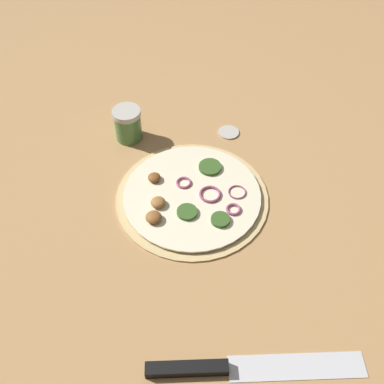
# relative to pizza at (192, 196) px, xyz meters

# --- Properties ---
(ground_plane) EXTENTS (3.00, 3.00, 0.00)m
(ground_plane) POSITION_rel_pizza_xyz_m (0.00, -0.00, -0.01)
(ground_plane) COLOR tan
(pizza) EXTENTS (0.31, 0.31, 0.03)m
(pizza) POSITION_rel_pizza_xyz_m (0.00, 0.00, 0.00)
(pizza) COLOR #D6B77A
(pizza) RESTS_ON ground_plane
(knife) EXTENTS (0.29, 0.22, 0.02)m
(knife) POSITION_rel_pizza_xyz_m (-0.23, 0.26, 0.00)
(knife) COLOR silver
(knife) RESTS_ON ground_plane
(spice_jar) EXTENTS (0.06, 0.06, 0.08)m
(spice_jar) POSITION_rel_pizza_xyz_m (0.22, -0.07, 0.03)
(spice_jar) COLOR #4C7F42
(spice_jar) RESTS_ON ground_plane
(loose_cap) EXTENTS (0.05, 0.05, 0.01)m
(loose_cap) POSITION_rel_pizza_xyz_m (0.04, -0.21, -0.00)
(loose_cap) COLOR beige
(loose_cap) RESTS_ON ground_plane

